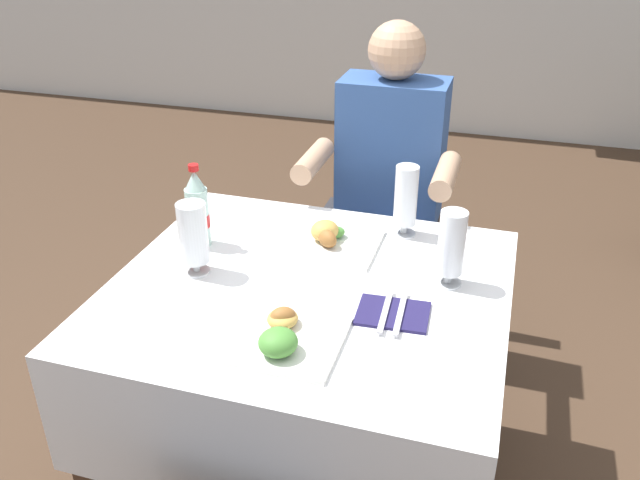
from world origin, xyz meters
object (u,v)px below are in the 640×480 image
object	(u,v)px
chair_far_diner_seat	(378,211)
plate_near_camera	(284,336)
main_dining_table	(309,340)
beer_glass_right	(193,235)
beer_glass_left	(451,246)
seated_diner_far	(387,186)
plate_far_diner	(331,239)
cola_bottle_primary	(197,211)
beer_glass_middle	(406,201)
napkin_cutlery_set	(393,313)

from	to	relation	value
chair_far_diner_seat	plate_near_camera	size ratio (longest dim) A/B	4.04
main_dining_table	plate_near_camera	world-z (taller)	plate_near_camera
chair_far_diner_seat	beer_glass_right	xyz separation A→B (m)	(-0.30, -0.87, 0.29)
chair_far_diner_seat	plate_near_camera	distance (m)	1.12
plate_near_camera	beer_glass_right	bearing A→B (deg)	145.13
chair_far_diner_seat	beer_glass_left	size ratio (longest dim) A/B	4.76
main_dining_table	plate_near_camera	size ratio (longest dim) A/B	4.17
seated_diner_far	plate_near_camera	bearing A→B (deg)	-91.56
main_dining_table	beer_glass_left	distance (m)	0.45
plate_far_diner	chair_far_diner_seat	bearing A→B (deg)	89.58
cola_bottle_primary	beer_glass_right	bearing A→B (deg)	-67.70
chair_far_diner_seat	beer_glass_middle	bearing A→B (deg)	-70.21
cola_bottle_primary	chair_far_diner_seat	bearing A→B (deg)	63.55
seated_diner_far	plate_far_diner	size ratio (longest dim) A/B	5.20
plate_far_diner	beer_glass_left	bearing A→B (deg)	-18.17
seated_diner_far	cola_bottle_primary	size ratio (longest dim) A/B	5.20
beer_glass_left	plate_near_camera	bearing A→B (deg)	-131.27
plate_near_camera	beer_glass_middle	world-z (taller)	beer_glass_middle
chair_far_diner_seat	beer_glass_right	world-z (taller)	chair_far_diner_seat
cola_bottle_primary	plate_far_diner	bearing A→B (deg)	15.88
beer_glass_left	beer_glass_middle	world-z (taller)	beer_glass_middle
plate_far_diner	beer_glass_right	distance (m)	0.40
main_dining_table	napkin_cutlery_set	distance (m)	0.30
napkin_cutlery_set	beer_glass_right	bearing A→B (deg)	175.18
plate_far_diner	cola_bottle_primary	xyz separation A→B (m)	(-0.36, -0.10, 0.08)
main_dining_table	chair_far_diner_seat	world-z (taller)	chair_far_diner_seat
cola_bottle_primary	seated_diner_far	bearing A→B (deg)	56.36
chair_far_diner_seat	plate_far_diner	world-z (taller)	chair_far_diner_seat
chair_far_diner_seat	beer_glass_left	distance (m)	0.86
main_dining_table	seated_diner_far	bearing A→B (deg)	86.16
seated_diner_far	plate_far_diner	world-z (taller)	seated_diner_far
plate_far_diner	beer_glass_right	world-z (taller)	beer_glass_right
main_dining_table	cola_bottle_primary	size ratio (longest dim) A/B	4.13
chair_far_diner_seat	beer_glass_left	bearing A→B (deg)	-65.37
chair_far_diner_seat	cola_bottle_primary	distance (m)	0.86
seated_diner_far	beer_glass_right	distance (m)	0.85
beer_glass_middle	beer_glass_right	xyz separation A→B (m)	(-0.48, -0.37, 0.00)
seated_diner_far	napkin_cutlery_set	xyz separation A→B (m)	(0.18, -0.81, 0.03)
beer_glass_right	main_dining_table	bearing A→B (deg)	4.35
napkin_cutlery_set	cola_bottle_primary	bearing A→B (deg)	162.32
main_dining_table	seated_diner_far	xyz separation A→B (m)	(0.05, 0.74, 0.15)
seated_diner_far	plate_near_camera	distance (m)	0.99
seated_diner_far	beer_glass_left	world-z (taller)	seated_diner_far
plate_far_diner	napkin_cutlery_set	distance (m)	0.38
chair_far_diner_seat	cola_bottle_primary	world-z (taller)	cola_bottle_primary
seated_diner_far	cola_bottle_primary	bearing A→B (deg)	-123.64
beer_glass_right	beer_glass_left	bearing A→B (deg)	11.74
main_dining_table	napkin_cutlery_set	xyz separation A→B (m)	(0.23, -0.07, 0.18)
chair_far_diner_seat	plate_near_camera	world-z (taller)	chair_far_diner_seat
plate_far_diner	beer_glass_left	size ratio (longest dim) A/B	1.19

